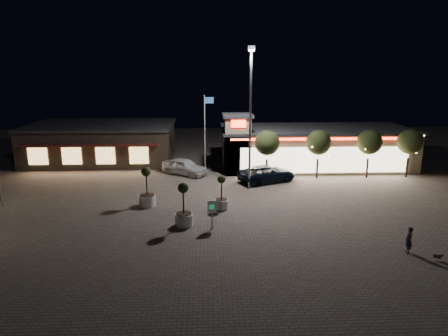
{
  "coord_description": "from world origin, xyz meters",
  "views": [
    {
      "loc": [
        -1.75,
        -26.54,
        10.6
      ],
      "look_at": [
        -0.38,
        6.0,
        2.39
      ],
      "focal_mm": 32.0,
      "sensor_mm": 36.0,
      "label": 1
    }
  ],
  "objects_px": {
    "pedestrian": "(409,240)",
    "planter_mid": "(184,212)",
    "planter_left": "(147,194)",
    "valet_sign": "(212,209)",
    "pickup_truck": "(267,173)",
    "white_sedan": "(184,167)"
  },
  "relations": [
    {
      "from": "white_sedan",
      "to": "valet_sign",
      "type": "height_order",
      "value": "valet_sign"
    },
    {
      "from": "planter_left",
      "to": "valet_sign",
      "type": "xyz_separation_m",
      "value": [
        5.03,
        -4.64,
        0.36
      ]
    },
    {
      "from": "pickup_truck",
      "to": "pedestrian",
      "type": "height_order",
      "value": "pedestrian"
    },
    {
      "from": "planter_mid",
      "to": "pedestrian",
      "type": "bearing_deg",
      "value": -19.81
    },
    {
      "from": "valet_sign",
      "to": "planter_mid",
      "type": "bearing_deg",
      "value": 164.83
    },
    {
      "from": "white_sedan",
      "to": "pedestrian",
      "type": "bearing_deg",
      "value": -107.99
    },
    {
      "from": "pedestrian",
      "to": "planter_left",
      "type": "distance_m",
      "value": 18.75
    },
    {
      "from": "planter_left",
      "to": "pedestrian",
      "type": "bearing_deg",
      "value": -28.46
    },
    {
      "from": "pedestrian",
      "to": "valet_sign",
      "type": "distance_m",
      "value": 12.25
    },
    {
      "from": "pickup_truck",
      "to": "planter_mid",
      "type": "height_order",
      "value": "planter_mid"
    },
    {
      "from": "white_sedan",
      "to": "planter_mid",
      "type": "relative_size",
      "value": 1.59
    },
    {
      "from": "white_sedan",
      "to": "planter_mid",
      "type": "xyz_separation_m",
      "value": [
        0.68,
        -13.53,
        0.11
      ]
    },
    {
      "from": "pickup_truck",
      "to": "pedestrian",
      "type": "bearing_deg",
      "value": 177.86
    },
    {
      "from": "pickup_truck",
      "to": "white_sedan",
      "type": "relative_size",
      "value": 1.16
    },
    {
      "from": "pedestrian",
      "to": "planter_mid",
      "type": "height_order",
      "value": "planter_mid"
    },
    {
      "from": "pedestrian",
      "to": "planter_mid",
      "type": "bearing_deg",
      "value": -104.55
    },
    {
      "from": "pickup_truck",
      "to": "white_sedan",
      "type": "bearing_deg",
      "value": 46.78
    },
    {
      "from": "white_sedan",
      "to": "valet_sign",
      "type": "distance_m",
      "value": 14.3
    },
    {
      "from": "planter_mid",
      "to": "valet_sign",
      "type": "relative_size",
      "value": 1.59
    },
    {
      "from": "planter_left",
      "to": "valet_sign",
      "type": "relative_size",
      "value": 1.65
    },
    {
      "from": "pickup_truck",
      "to": "pedestrian",
      "type": "relative_size",
      "value": 3.51
    },
    {
      "from": "pedestrian",
      "to": "valet_sign",
      "type": "height_order",
      "value": "valet_sign"
    }
  ]
}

